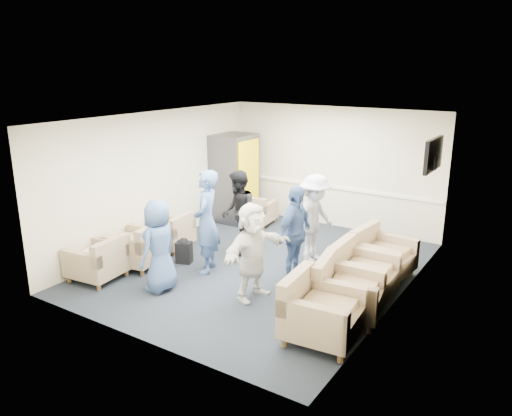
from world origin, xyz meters
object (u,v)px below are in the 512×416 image
Objects in this scene: person_back_right at (314,219)px; person_mid_left at (206,222)px; armchair_corner at (256,212)px; armchair_left_far at (171,234)px; armchair_right_midfar at (359,275)px; armchair_left_mid at (140,248)px; armchair_right_far at (380,256)px; person_mid_right at (295,234)px; vending_machine at (234,178)px; armchair_left_near at (99,262)px; person_front_left at (159,246)px; armchair_right_near at (318,313)px; armchair_right_midnear at (345,292)px; person_front_right at (252,251)px; person_back_left at (238,213)px.

person_mid_left is at bearing 145.72° from person_back_right.
armchair_left_far is at bearing 68.82° from armchair_corner.
armchair_left_mid is at bearing 103.24° from armchair_right_midfar.
armchair_right_far reaches higher than armchair_left_mid.
armchair_corner is at bearing 55.35° from armchair_right_midfar.
armchair_right_midfar is at bearing -90.85° from person_mid_right.
armchair_left_near is at bearing -89.16° from vending_machine.
person_front_left is (1.15, 0.28, 0.43)m from armchair_left_near.
armchair_right_near is 2.88m from person_front_left.
armchair_right_near reaches higher than armchair_left_far.
armchair_right_midnear is at bearing 73.80° from armchair_left_far.
armchair_right_far is 3.79m from person_front_left.
armchair_corner is (0.45, 3.23, -0.05)m from armchair_left_mid.
armchair_right_far is 0.54× the size of person_mid_left.
vending_machine is at bearing 43.83° from armchair_right_midnear.
person_mid_left reaches higher than person_front_right.
armchair_corner is 0.96m from vending_machine.
armchair_right_midfar is 2.79m from person_back_left.
vending_machine is at bearing 77.69° from armchair_right_far.
armchair_corner is 0.50× the size of person_back_right.
armchair_left_mid is 1.40m from person_mid_left.
armchair_right_midfar is 0.96m from armchair_right_far.
armchair_corner is (0.57, 2.25, -0.01)m from armchair_left_far.
person_mid_left is at bearing 129.00° from armchair_left_near.
armchair_left_mid is at bearing 77.16° from armchair_right_near.
armchair_right_near is 2.85m from person_back_right.
person_mid_left reaches higher than armchair_right_midnear.
armchair_right_midnear is at bearing 61.25° from person_mid_left.
person_front_right is at bearing 149.71° from armchair_right_far.
armchair_left_mid is 1.96m from person_back_left.
armchair_left_near is at bearing 124.22° from person_mid_right.
armchair_corner is 0.51× the size of person_back_left.
person_back_left is (-2.70, -0.44, 0.46)m from armchair_right_far.
armchair_right_midfar is 1.13× the size of armchair_corner.
armchair_left_far is at bearing 118.93° from person_back_right.
armchair_left_mid is at bearing 74.95° from armchair_corner.
armchair_left_far is at bearing 173.71° from armchair_left_near.
person_front_left is at bearing 134.28° from person_mid_right.
vending_machine is at bearing 174.09° from armchair_left_mid.
person_back_right is at bearing 70.63° from person_back_left.
person_mid_right reaches higher than armchair_left_near.
person_mid_left reaches higher than armchair_left_mid.
armchair_left_near is 0.91× the size of armchair_right_far.
person_back_right is 0.94m from person_mid_right.
person_mid_left is 1.12× the size of person_mid_right.
armchair_right_midnear is at bearing -132.34° from person_back_right.
armchair_right_midfar is at bearing 83.73° from armchair_left_far.
vending_machine reaches higher than person_front_left.
person_mid_left is at bearing 75.72° from armchair_right_midnear.
armchair_left_far is 2.77m from person_front_right.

